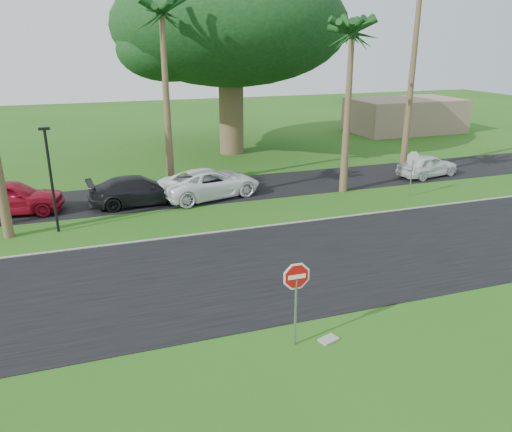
{
  "coord_description": "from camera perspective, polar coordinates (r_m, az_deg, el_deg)",
  "views": [
    {
      "loc": [
        -4.4,
        -13.96,
        7.99
      ],
      "look_at": [
        1.33,
        2.74,
        1.8
      ],
      "focal_mm": 35.0,
      "sensor_mm": 36.0,
      "label": 1
    }
  ],
  "objects": [
    {
      "name": "stop_sign_far",
      "position": [
        28.1,
        17.45,
        5.65
      ],
      "size": [
        1.05,
        0.07,
        2.62
      ],
      "rotation": [
        0.0,
        0.0,
        3.14
      ],
      "color": "gray",
      "rests_on": "ground"
    },
    {
      "name": "palm_center",
      "position": [
        28.32,
        -10.73,
        21.39
      ],
      "size": [
        5.0,
        5.0,
        10.5
      ],
      "color": "brown",
      "rests_on": "ground"
    },
    {
      "name": "ground",
      "position": [
        16.67,
        -1.29,
        -9.32
      ],
      "size": [
        120.0,
        120.0,
        0.0
      ],
      "primitive_type": "plane",
      "color": "#225515",
      "rests_on": "ground"
    },
    {
      "name": "stop_sign_near",
      "position": [
        13.51,
        4.62,
        -8.13
      ],
      "size": [
        1.05,
        0.07,
        2.62
      ],
      "color": "gray",
      "rests_on": "ground"
    },
    {
      "name": "streetlight_right",
      "position": [
        23.14,
        -22.44,
        4.51
      ],
      "size": [
        0.45,
        0.25,
        4.64
      ],
      "color": "black",
      "rests_on": "ground"
    },
    {
      "name": "parking_strip",
      "position": [
        27.98,
        -9.11,
        2.5
      ],
      "size": [
        120.0,
        5.0,
        0.02
      ],
      "primitive_type": "cube",
      "color": "black",
      "rests_on": "ground"
    },
    {
      "name": "building_far",
      "position": [
        49.45,
        16.64,
        10.99
      ],
      "size": [
        10.0,
        6.0,
        3.0
      ],
      "primitive_type": "cube",
      "color": "gray",
      "rests_on": "ground"
    },
    {
      "name": "canopy_tree",
      "position": [
        37.44,
        -3.0,
        20.76
      ],
      "size": [
        16.5,
        16.5,
        13.12
      ],
      "color": "brown",
      "rests_on": "ground"
    },
    {
      "name": "car_pickup",
      "position": [
        32.91,
        19.01,
        5.46
      ],
      "size": [
        4.32,
        2.37,
        1.39
      ],
      "primitive_type": "imported",
      "rotation": [
        0.0,
        0.0,
        1.76
      ],
      "color": "white",
      "rests_on": "ground"
    },
    {
      "name": "palm_right_near",
      "position": [
        27.45,
        10.91,
        19.42
      ],
      "size": [
        5.0,
        5.0,
        9.5
      ],
      "color": "brown",
      "rests_on": "ground"
    },
    {
      "name": "road",
      "position": [
        18.37,
        -3.2,
        -6.45
      ],
      "size": [
        120.0,
        8.0,
        0.02
      ],
      "primitive_type": "cube",
      "color": "black",
      "rests_on": "ground"
    },
    {
      "name": "utility_slab",
      "position": [
        14.66,
        8.3,
        -13.79
      ],
      "size": [
        0.63,
        0.51,
        0.06
      ],
      "primitive_type": "cube",
      "rotation": [
        0.0,
        0.0,
        0.33
      ],
      "color": "gray",
      "rests_on": "ground"
    },
    {
      "name": "curb",
      "position": [
        21.97,
        -6.1,
        -2.03
      ],
      "size": [
        120.0,
        0.12,
        0.06
      ],
      "primitive_type": "cube",
      "color": "gray",
      "rests_on": "ground"
    },
    {
      "name": "car_red",
      "position": [
        26.96,
        -26.3,
        1.9
      ],
      "size": [
        5.13,
        2.56,
        1.68
      ],
      "primitive_type": "imported",
      "rotation": [
        0.0,
        0.0,
        1.45
      ],
      "color": "#A70D25",
      "rests_on": "ground"
    },
    {
      "name": "car_minivan",
      "position": [
        27.02,
        -5.28,
        3.74
      ],
      "size": [
        5.99,
        3.82,
        1.54
      ],
      "primitive_type": "imported",
      "rotation": [
        0.0,
        0.0,
        1.82
      ],
      "color": "white",
      "rests_on": "ground"
    },
    {
      "name": "car_dark",
      "position": [
        26.41,
        -13.28,
        2.84
      ],
      "size": [
        5.19,
        2.45,
        1.46
      ],
      "primitive_type": "imported",
      "rotation": [
        0.0,
        0.0,
        1.65
      ],
      "color": "black",
      "rests_on": "ground"
    }
  ]
}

